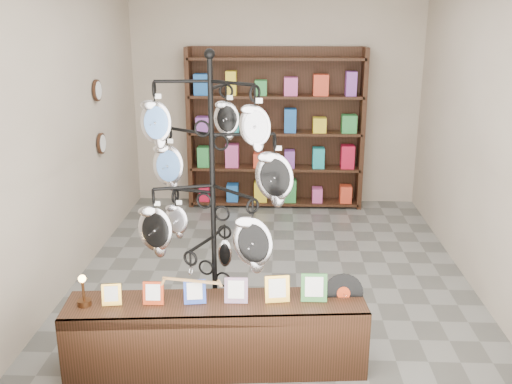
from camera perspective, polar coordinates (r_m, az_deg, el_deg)
ground at (r=6.07m, az=1.62°, el=-8.09°), size 5.00×5.00×0.00m
room_envelope at (r=5.53m, az=1.78°, el=9.51°), size 5.00×5.00×5.00m
display_tree at (r=4.27m, az=-4.37°, el=0.58°), size 1.25×1.21×2.38m
front_shelf at (r=4.47m, az=-3.96°, el=-14.04°), size 2.27×0.64×0.79m
back_shelving at (r=7.94m, az=1.95°, el=5.84°), size 2.42×0.36×2.20m
wall_clocks at (r=6.70m, az=-15.40°, el=7.22°), size 0.03×0.24×0.84m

